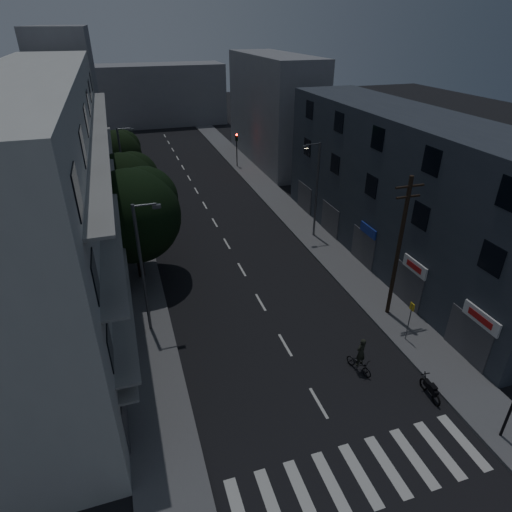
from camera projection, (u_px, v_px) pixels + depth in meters
ground at (214, 220)px, 40.14m from camera, size 160.00×160.00×0.00m
sidewalk_left at (131, 230)px, 38.08m from camera, size 3.00×90.00×0.15m
sidewalk_right at (288, 210)px, 42.12m from camera, size 3.00×90.00×0.15m
crosswalk at (360, 475)px, 17.63m from camera, size 10.90×3.00×0.01m
lane_markings at (200, 198)px, 45.34m from camera, size 0.15×60.50×0.01m
building_left at (52, 187)px, 27.70m from camera, size 7.00×36.00×14.00m
building_right at (402, 190)px, 31.54m from camera, size 6.19×28.00×11.00m
building_far_left at (72, 100)px, 52.22m from camera, size 6.00×20.00×16.00m
building_far_right at (273, 110)px, 54.40m from camera, size 6.00×20.00×13.00m
building_far_end at (155, 95)px, 75.23m from camera, size 24.00×8.00×10.00m
tree_near at (134, 212)px, 28.81m from camera, size 6.45×6.45×7.95m
tree_mid at (124, 187)px, 34.49m from camera, size 5.92×5.92×7.29m
tree_far at (118, 152)px, 45.77m from camera, size 5.08×5.08×6.29m
traffic_signal_far_right at (237, 143)px, 53.28m from camera, size 0.28×0.37×4.10m
traffic_signal_far_left at (127, 151)px, 49.93m from camera, size 0.28×0.37×4.10m
street_lamp_left_near at (143, 264)px, 23.75m from camera, size 1.51×0.25×8.00m
street_lamp_right at (316, 186)px, 34.95m from camera, size 1.51×0.25×8.00m
street_lamp_left_far at (124, 167)px, 39.50m from camera, size 1.51×0.25×8.00m
utility_pole at (399, 246)px, 25.01m from camera, size 1.80×0.24×9.00m
bus_stop_sign at (410, 315)px, 24.12m from camera, size 0.06×0.35×2.52m
motorcycle at (430, 390)px, 21.16m from camera, size 0.49×1.70×1.09m
cyclist at (360, 360)px, 22.57m from camera, size 1.09×1.79×2.14m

